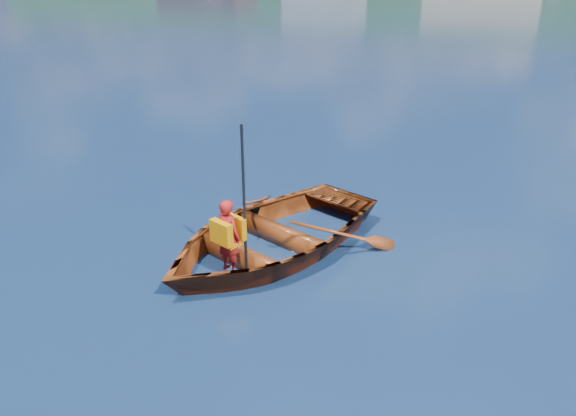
# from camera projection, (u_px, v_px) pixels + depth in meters

# --- Properties ---
(ground) EXTENTS (600.00, 600.00, 0.00)m
(ground) POSITION_uv_depth(u_px,v_px,m) (248.00, 237.00, 8.48)
(ground) COLOR #102D47
(ground) RESTS_ON ground
(rowboat) EXTENTS (3.90, 4.51, 0.78)m
(rowboat) POSITION_uv_depth(u_px,v_px,m) (269.00, 235.00, 8.02)
(rowboat) COLOR #6B340C
(rowboat) RESTS_ON ground
(child_paddler) EXTENTS (0.44, 0.43, 1.98)m
(child_paddler) POSITION_uv_depth(u_px,v_px,m) (229.00, 235.00, 7.16)
(child_paddler) COLOR maroon
(child_paddler) RESTS_ON ground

